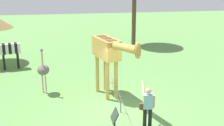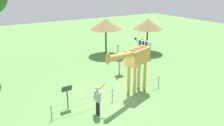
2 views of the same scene
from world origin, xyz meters
name	(u,v)px [view 1 (image 1 of 2)]	position (x,y,z in m)	size (l,w,h in m)	color
ground_plane	(118,113)	(0.00, 0.00, 0.00)	(60.00, 60.00, 0.00)	#60934C
giraffe	(109,52)	(-1.68, -0.12, 2.16)	(3.67, 1.63, 3.15)	gold
visitor	(148,105)	(1.32, 0.88, 0.90)	(0.70, 0.59, 1.68)	black
zebra	(9,50)	(-6.72, -5.42, 1.16)	(0.73, 1.82, 1.66)	black
ostrich	(43,70)	(-2.59, -3.14, 1.18)	(0.70, 0.56, 2.25)	#CC9E93
info_sign	(115,121)	(2.41, -0.53, 0.95)	(0.56, 0.21, 1.32)	black
wire_fence	(121,104)	(0.00, 0.11, 0.40)	(7.05, 0.05, 0.75)	slate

